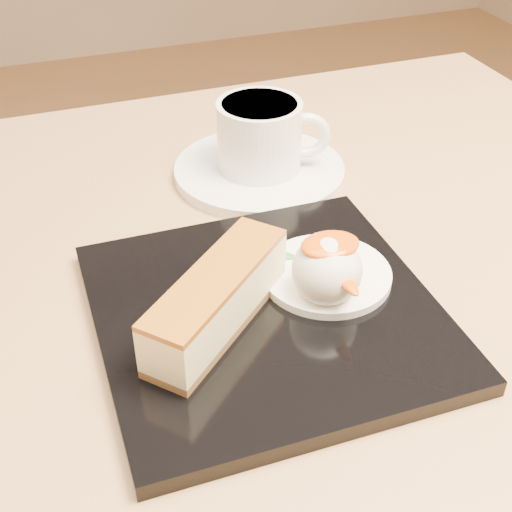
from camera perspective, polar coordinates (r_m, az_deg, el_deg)
name	(u,v)px	position (r m, az deg, el deg)	size (l,w,h in m)	color
table	(279,483)	(0.58, 1.83, -17.71)	(0.80, 0.80, 0.72)	black
dessert_plate	(266,314)	(0.47, 0.83, -4.65)	(0.22, 0.22, 0.01)	black
cheesecake	(217,300)	(0.45, -3.13, -3.50)	(0.12, 0.11, 0.04)	brown
cream_smear	(326,274)	(0.50, 5.64, -1.48)	(0.09, 0.09, 0.01)	white
ice_cream_scoop	(327,270)	(0.47, 5.69, -1.14)	(0.05, 0.05, 0.05)	white
mango_sauce	(330,245)	(0.46, 5.95, 0.90)	(0.04, 0.03, 0.01)	#DF4F07
mint_sprig	(274,259)	(0.50, 1.46, -0.23)	(0.03, 0.02, 0.00)	#2D8A34
saucer	(259,171)	(0.63, 0.26, 6.82)	(0.15, 0.15, 0.01)	white
coffee_cup	(261,134)	(0.62, 0.44, 9.71)	(0.10, 0.07, 0.06)	white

